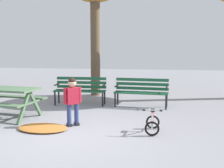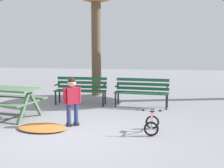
% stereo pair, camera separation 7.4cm
% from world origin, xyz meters
% --- Properties ---
extents(ground, '(36.00, 36.00, 0.00)m').
position_xyz_m(ground, '(0.00, 0.00, 0.00)').
color(ground, gray).
extents(picnic_table, '(1.97, 1.57, 0.79)m').
position_xyz_m(picnic_table, '(-2.08, 1.15, 0.59)').
color(picnic_table, '#4C6B4C').
rests_on(picnic_table, ground).
extents(park_bench_far_left, '(1.61, 0.48, 0.85)m').
position_xyz_m(park_bench_far_left, '(-0.59, 3.14, 0.51)').
color(park_bench_far_left, '#195133').
rests_on(park_bench_far_left, ground).
extents(park_bench_left, '(1.63, 0.58, 0.85)m').
position_xyz_m(park_bench_left, '(1.31, 3.07, 0.51)').
color(park_bench_left, '#195133').
rests_on(park_bench_left, ground).
extents(child_standing, '(0.35, 0.29, 1.10)m').
position_xyz_m(child_standing, '(-0.10, 0.70, 0.65)').
color(child_standing, navy).
rests_on(child_standing, ground).
extents(kids_bicycle, '(0.39, 0.56, 0.54)m').
position_xyz_m(kids_bicycle, '(1.71, 0.49, 0.20)').
color(kids_bicycle, black).
rests_on(kids_bicycle, ground).
extents(leaf_pile, '(1.19, 0.89, 0.07)m').
position_xyz_m(leaf_pile, '(-0.66, 0.31, 0.04)').
color(leaf_pile, '#B26B2D').
rests_on(leaf_pile, ground).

